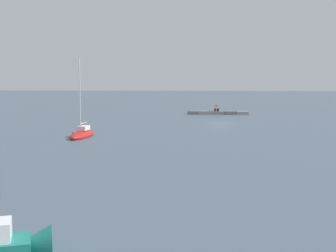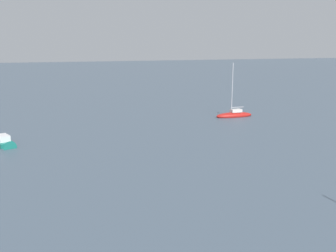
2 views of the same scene
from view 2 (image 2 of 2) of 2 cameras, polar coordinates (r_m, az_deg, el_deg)
name	(u,v)px [view 2 (image 2 of 2)]	position (r m, az deg, el deg)	size (l,w,h in m)	color
sailboat_red_outer	(234,115)	(65.02, 10.11, 1.69)	(2.36, 6.71, 9.54)	red
motorboat_teal_near	(4,143)	(49.82, -23.81, -2.43)	(5.46, 3.32, 2.94)	#197266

